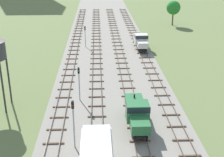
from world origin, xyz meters
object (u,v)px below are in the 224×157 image
at_px(signal_post_nearest, 79,79).
at_px(signal_post_near, 73,118).
at_px(shunter_loco_centre_left_near, 137,112).
at_px(shunter_loco_centre_mid, 141,40).
at_px(signal_post_mid, 85,34).

relative_size(signal_post_nearest, signal_post_near, 0.89).
height_order(shunter_loco_centre_left_near, signal_post_nearest, signal_post_nearest).
distance_m(shunter_loco_centre_mid, signal_post_near, 39.20).
bearing_deg(signal_post_nearest, signal_post_mid, 90.00).
bearing_deg(shunter_loco_centre_mid, signal_post_nearest, -115.65).
bearing_deg(shunter_loco_centre_mid, signal_post_mid, 170.02).
relative_size(shunter_loco_centre_mid, signal_post_mid, 1.77).
height_order(shunter_loco_centre_mid, signal_post_near, signal_post_near).
height_order(signal_post_nearest, signal_post_mid, signal_post_nearest).
xyz_separation_m(shunter_loco_centre_mid, signal_post_near, (-12.18, -37.23, 1.62)).
relative_size(shunter_loco_centre_left_near, shunter_loco_centre_mid, 1.00).
bearing_deg(signal_post_near, signal_post_nearest, 90.00).
xyz_separation_m(signal_post_nearest, signal_post_near, (-0.00, -11.85, 0.37)).
bearing_deg(signal_post_mid, shunter_loco_centre_left_near, -78.28).
xyz_separation_m(shunter_loco_centre_left_near, signal_post_nearest, (-7.31, 7.70, 1.25)).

